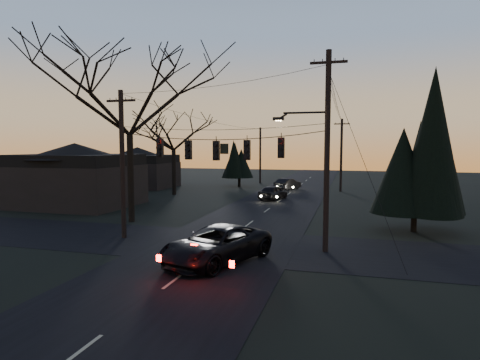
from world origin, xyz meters
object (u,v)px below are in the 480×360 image
(utility_pole_right, at_px, (325,252))
(sedan_oncoming_a, at_px, (273,192))
(utility_pole_far_r, at_px, (340,191))
(sedan_oncoming_b, at_px, (288,184))
(suv_near, at_px, (216,245))
(evergreen_right, at_px, (416,152))
(utility_pole_far_l, at_px, (260,183))
(utility_pole_left, at_px, (124,238))
(bare_tree_left, at_px, (129,99))

(utility_pole_right, distance_m, sedan_oncoming_a, 19.85)
(utility_pole_right, bearing_deg, utility_pole_far_r, 90.00)
(sedan_oncoming_a, bearing_deg, utility_pole_right, 122.30)
(utility_pole_far_r, bearing_deg, sedan_oncoming_b, 177.18)
(utility_pole_right, height_order, suv_near, utility_pole_right)
(evergreen_right, relative_size, sedan_oncoming_a, 2.08)
(utility_pole_far_r, bearing_deg, suv_near, -98.55)
(utility_pole_far_l, xyz_separation_m, evergreen_right, (16.51, -29.70, 4.99))
(utility_pole_left, height_order, utility_pole_far_r, same)
(utility_pole_far_r, xyz_separation_m, utility_pole_far_l, (-11.50, 8.00, 0.00))
(utility_pole_left, height_order, sedan_oncoming_b, utility_pole_left)
(utility_pole_left, xyz_separation_m, evergreen_right, (16.51, 6.30, 4.99))
(utility_pole_left, xyz_separation_m, utility_pole_far_r, (11.50, 28.00, 0.00))
(evergreen_right, xyz_separation_m, suv_near, (-9.71, -9.55, -4.17))
(bare_tree_left, relative_size, sedan_oncoming_b, 2.93)
(sedan_oncoming_b, bearing_deg, utility_pole_left, 102.71)
(sedan_oncoming_a, bearing_deg, utility_pole_far_r, -110.65)
(utility_pole_right, xyz_separation_m, utility_pole_far_l, (-11.50, 36.00, 0.00))
(bare_tree_left, relative_size, sedan_oncoming_a, 2.90)
(bare_tree_left, bearing_deg, utility_pole_far_l, 85.93)
(utility_pole_far_l, xyz_separation_m, sedan_oncoming_a, (5.20, -17.19, 0.72))
(utility_pole_far_r, distance_m, utility_pole_far_l, 14.01)
(utility_pole_far_r, height_order, sedan_oncoming_b, utility_pole_far_r)
(suv_near, bearing_deg, sedan_oncoming_b, 114.38)
(utility_pole_far_r, relative_size, evergreen_right, 0.97)
(utility_pole_right, relative_size, bare_tree_left, 0.82)
(utility_pole_left, bearing_deg, utility_pole_right, 0.00)
(evergreen_right, distance_m, suv_near, 14.24)
(suv_near, height_order, sedan_oncoming_a, suv_near)
(utility_pole_left, bearing_deg, evergreen_right, 20.89)
(utility_pole_far_r, xyz_separation_m, suv_near, (-4.70, -31.25, 0.82))
(utility_pole_left, bearing_deg, sedan_oncoming_b, 79.59)
(utility_pole_left, relative_size, suv_near, 1.45)
(sedan_oncoming_a, height_order, sedan_oncoming_b, sedan_oncoming_a)
(utility_pole_right, relative_size, utility_pole_far_l, 1.25)
(bare_tree_left, bearing_deg, suv_near, -40.98)
(bare_tree_left, height_order, sedan_oncoming_a, bare_tree_left)
(bare_tree_left, bearing_deg, utility_pole_right, -18.51)
(sedan_oncoming_b, bearing_deg, utility_pole_far_l, -32.82)
(utility_pole_far_l, bearing_deg, sedan_oncoming_b, -55.93)
(utility_pole_far_l, bearing_deg, utility_pole_right, -72.28)
(bare_tree_left, bearing_deg, sedan_oncoming_b, 72.59)
(suv_near, distance_m, sedan_oncoming_b, 31.60)
(utility_pole_far_r, height_order, suv_near, utility_pole_far_r)
(suv_near, xyz_separation_m, sedan_oncoming_b, (-1.60, 31.56, -0.13))
(evergreen_right, relative_size, sedan_oncoming_b, 2.10)
(utility_pole_far_l, relative_size, bare_tree_left, 0.65)
(suv_near, bearing_deg, bare_tree_left, 160.50)
(utility_pole_left, relative_size, evergreen_right, 0.97)
(utility_pole_far_l, distance_m, suv_near, 39.84)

